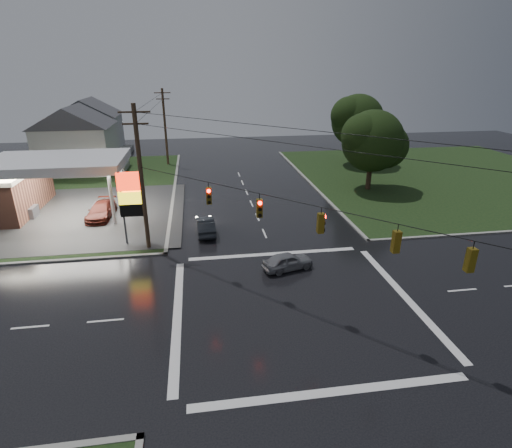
{
  "coord_description": "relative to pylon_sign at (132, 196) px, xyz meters",
  "views": [
    {
      "loc": [
        -5.4,
        -19.94,
        13.46
      ],
      "look_at": [
        -1.51,
        5.87,
        3.0
      ],
      "focal_mm": 28.0,
      "sensor_mm": 36.0,
      "label": 1
    }
  ],
  "objects": [
    {
      "name": "house_far",
      "position": [
        -11.45,
        37.5,
        0.39
      ],
      "size": [
        11.05,
        8.48,
        8.6
      ],
      "color": "silver",
      "rests_on": "ground"
    },
    {
      "name": "house_near",
      "position": [
        -10.45,
        25.5,
        0.39
      ],
      "size": [
        11.05,
        8.48,
        8.6
      ],
      "color": "silver",
      "rests_on": "ground"
    },
    {
      "name": "tree_ne_near",
      "position": [
        24.64,
        11.49,
        1.55
      ],
      "size": [
        7.99,
        6.8,
        8.98
      ],
      "color": "black",
      "rests_on": "ground"
    },
    {
      "name": "grass_ne",
      "position": [
        36.5,
        15.5,
        -3.97
      ],
      "size": [
        36.0,
        36.0,
        0.08
      ],
      "primitive_type": "cube",
      "color": "black",
      "rests_on": "ground"
    },
    {
      "name": "ground",
      "position": [
        10.5,
        -10.5,
        -4.01
      ],
      "size": [
        120.0,
        120.0,
        0.0
      ],
      "primitive_type": "plane",
      "color": "black",
      "rests_on": "ground"
    },
    {
      "name": "pylon_sign",
      "position": [
        0.0,
        0.0,
        0.0
      ],
      "size": [
        2.0,
        0.35,
        6.0
      ],
      "color": "#59595E",
      "rests_on": "ground"
    },
    {
      "name": "utility_pole_n",
      "position": [
        1.0,
        27.5,
        1.46
      ],
      "size": [
        2.2,
        0.32,
        10.5
      ],
      "color": "#382619",
      "rests_on": "ground"
    },
    {
      "name": "car_north",
      "position": [
        5.53,
        1.35,
        -3.32
      ],
      "size": [
        1.67,
        4.24,
        1.37
      ],
      "primitive_type": "imported",
      "rotation": [
        0.0,
        0.0,
        3.19
      ],
      "color": "black",
      "rests_on": "ground"
    },
    {
      "name": "car_pump",
      "position": [
        -4.01,
        6.49,
        -3.29
      ],
      "size": [
        2.39,
        5.13,
        1.45
      ],
      "primitive_type": "imported",
      "rotation": [
        0.0,
        0.0,
        -0.07
      ],
      "color": "#531B12",
      "rests_on": "ground"
    },
    {
      "name": "grass_nw",
      "position": [
        -15.5,
        15.5,
        -3.97
      ],
      "size": [
        36.0,
        36.0,
        0.08
      ],
      "primitive_type": "cube",
      "color": "black",
      "rests_on": "ground"
    },
    {
      "name": "traffic_signals",
      "position": [
        10.52,
        -10.52,
        2.47
      ],
      "size": [
        26.87,
        26.87,
        1.47
      ],
      "color": "black",
      "rests_on": "ground"
    },
    {
      "name": "car_crossing",
      "position": [
        11.03,
        -6.03,
        -3.39
      ],
      "size": [
        3.87,
        2.33,
        1.23
      ],
      "primitive_type": "imported",
      "rotation": [
        0.0,
        0.0,
        1.83
      ],
      "color": "slate",
      "rests_on": "ground"
    },
    {
      "name": "utility_pole_nw",
      "position": [
        1.0,
        -1.0,
        1.71
      ],
      "size": [
        2.2,
        0.32,
        11.0
      ],
      "color": "#382619",
      "rests_on": "ground"
    },
    {
      "name": "tree_ne_far",
      "position": [
        27.65,
        23.49,
        2.17
      ],
      "size": [
        8.46,
        7.2,
        9.8
      ],
      "color": "black",
      "rests_on": "ground"
    }
  ]
}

